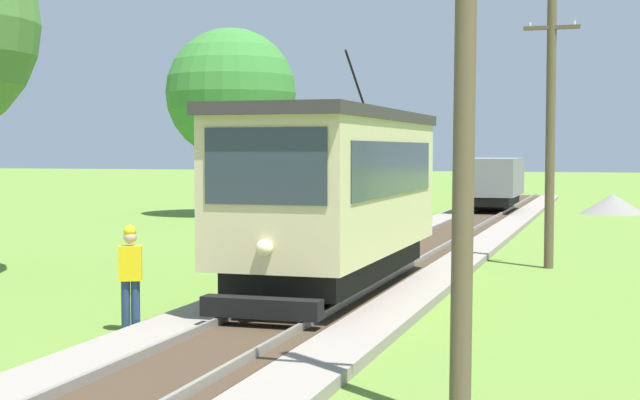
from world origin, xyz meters
The scene contains 7 objects.
red_tram centered at (0.00, 18.09, 2.19)m, with size 2.60×8.54×4.79m.
freight_car centered at (0.00, 43.92, 1.56)m, with size 2.40×5.20×2.31m.
utility_pole_near_tram centered at (3.80, 10.21, 4.27)m, with size 1.40×0.63×8.34m.
utility_pole_mid centered at (3.80, 24.66, 3.57)m, with size 1.40×0.37×6.95m.
gravel_pile centered at (5.30, 46.52, 0.47)m, with size 3.06×3.06×0.94m, color gray.
track_worker centered at (-2.29, 13.80, 0.98)m, with size 0.45×0.38×1.78m.
tree_left_far centered at (-11.36, 40.12, 5.57)m, with size 5.92×5.92×8.54m.
Camera 1 is at (5.39, -0.35, 3.04)m, focal length 53.69 mm.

